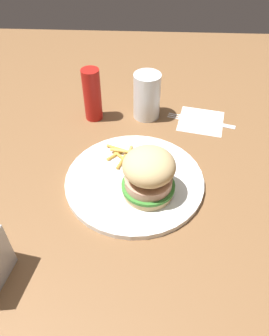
{
  "coord_description": "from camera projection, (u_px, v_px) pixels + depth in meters",
  "views": [
    {
      "loc": [
        -0.02,
        0.47,
        0.5
      ],
      "look_at": [
        0.01,
        0.0,
        0.04
      ],
      "focal_mm": 35.34,
      "sensor_mm": 36.0,
      "label": 1
    }
  ],
  "objects": [
    {
      "name": "ground_plane",
      "position": [
        137.0,
        183.0,
        0.69
      ],
      "size": [
        1.6,
        1.6,
        0.0
      ],
      "primitive_type": "plane",
      "color": "brown"
    },
    {
      "name": "plate",
      "position": [
        134.0,
        181.0,
        0.68
      ],
      "size": [
        0.29,
        0.29,
        0.01
      ],
      "primitive_type": "cylinder",
      "color": "white",
      "rests_on": "ground_plane"
    },
    {
      "name": "sandwich",
      "position": [
        149.0,
        174.0,
        0.62
      ],
      "size": [
        0.1,
        0.1,
        0.1
      ],
      "color": "tan",
      "rests_on": "plate"
    },
    {
      "name": "fries_pile",
      "position": [
        122.0,
        155.0,
        0.73
      ],
      "size": [
        0.07,
        0.08,
        0.01
      ],
      "color": "gold",
      "rests_on": "plate"
    },
    {
      "name": "napkin",
      "position": [
        201.0,
        121.0,
        0.84
      ],
      "size": [
        0.13,
        0.13,
        0.0
      ],
      "primitive_type": "cube",
      "rotation": [
        0.0,
        0.0,
        -0.21
      ],
      "color": "white",
      "rests_on": "ground_plane"
    },
    {
      "name": "fork",
      "position": [
        200.0,
        120.0,
        0.84
      ],
      "size": [
        0.17,
        0.06,
        0.0
      ],
      "color": "silver",
      "rests_on": "napkin"
    },
    {
      "name": "drink_glass",
      "position": [
        147.0,
        98.0,
        0.83
      ],
      "size": [
        0.07,
        0.07,
        0.12
      ],
      "color": "silver",
      "rests_on": "ground_plane"
    },
    {
      "name": "ketchup_bottle",
      "position": [
        92.0,
        95.0,
        0.81
      ],
      "size": [
        0.04,
        0.04,
        0.13
      ],
      "primitive_type": "cylinder",
      "color": "#B21914",
      "rests_on": "ground_plane"
    }
  ]
}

